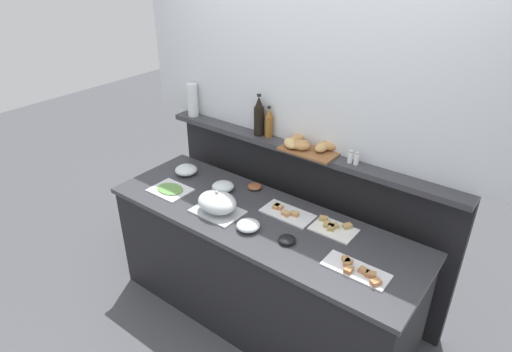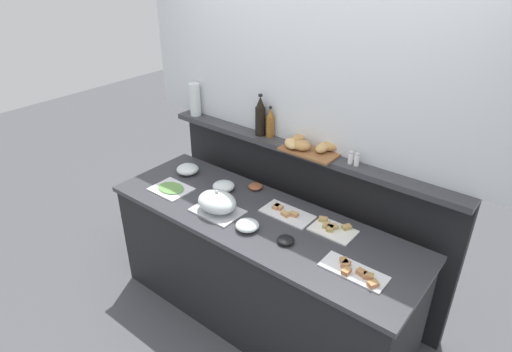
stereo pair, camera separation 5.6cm
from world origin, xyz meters
TOP-DOWN VIEW (x-y plane):
  - ground_plane at (0.00, 0.60)m, footprint 12.00×12.00m
  - buffet_counter at (0.00, 0.00)m, footprint 2.24×0.74m
  - back_ledge_unit at (0.00, 0.55)m, footprint 2.36×0.22m
  - upper_wall_panel at (0.00, 0.57)m, footprint 2.96×0.08m
  - sandwich_platter_side at (0.46, 0.18)m, footprint 0.28×0.19m
  - sandwich_platter_front at (0.12, 0.15)m, footprint 0.36×0.19m
  - sandwich_platter_rear at (0.76, -0.10)m, footprint 0.38×0.16m
  - cold_cuts_platter at (-0.74, -0.12)m, footprint 0.29×0.23m
  - serving_cloche at (-0.27, -0.12)m, footprint 0.34×0.24m
  - glass_bowl_large at (-0.43, 0.12)m, footprint 0.16×0.16m
  - glass_bowl_medium at (0.02, -0.15)m, footprint 0.15×0.15m
  - glass_bowl_small at (-0.83, 0.14)m, footprint 0.18×0.18m
  - condiment_bowl_red at (0.30, -0.11)m, footprint 0.11×0.11m
  - condiment_bowl_teal at (-0.26, 0.28)m, footprint 0.11×0.11m
  - wine_bottle_dark at (-0.37, 0.48)m, footprint 0.08×0.08m
  - vinegar_bottle_amber at (-0.29, 0.50)m, footprint 0.06×0.06m
  - salt_shaker at (0.39, 0.47)m, footprint 0.03×0.03m
  - pepper_shaker at (0.43, 0.47)m, footprint 0.03×0.03m
  - bread_basket at (0.06, 0.46)m, footprint 0.41×0.27m
  - water_carafe at (-1.05, 0.47)m, footprint 0.09×0.09m

SIDE VIEW (x-z plane):
  - ground_plane at x=0.00m, z-range 0.00..0.00m
  - buffet_counter at x=0.00m, z-range 0.00..0.89m
  - back_ledge_unit at x=0.00m, z-range 0.03..1.26m
  - cold_cuts_platter at x=-0.74m, z-range 0.88..0.91m
  - sandwich_platter_front at x=0.12m, z-range 0.88..0.91m
  - sandwich_platter_side at x=0.46m, z-range 0.88..0.92m
  - sandwich_platter_rear at x=0.76m, z-range 0.88..0.92m
  - condiment_bowl_teal at x=-0.26m, z-range 0.89..0.92m
  - condiment_bowl_red at x=0.30m, z-range 0.89..0.92m
  - glass_bowl_medium at x=0.02m, z-range 0.88..0.94m
  - glass_bowl_large at x=-0.43m, z-range 0.88..0.95m
  - glass_bowl_small at x=-0.83m, z-range 0.88..0.95m
  - serving_cloche at x=-0.27m, z-range 0.87..1.04m
  - bread_basket at x=0.06m, z-range 1.23..1.30m
  - salt_shaker at x=0.39m, z-range 1.23..1.32m
  - pepper_shaker at x=0.43m, z-range 1.23..1.32m
  - vinegar_bottle_amber at x=-0.29m, z-range 1.22..1.45m
  - water_carafe at x=-1.05m, z-range 1.23..1.50m
  - wine_bottle_dark at x=-0.37m, z-range 1.21..1.53m
  - upper_wall_panel at x=0.00m, z-range 1.23..2.60m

